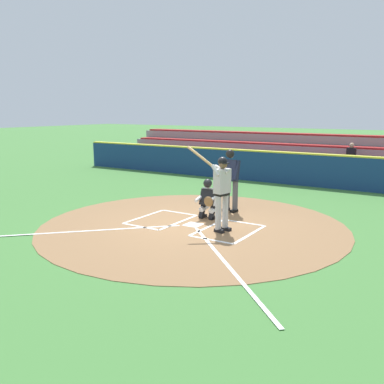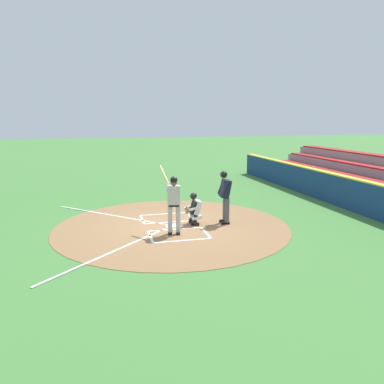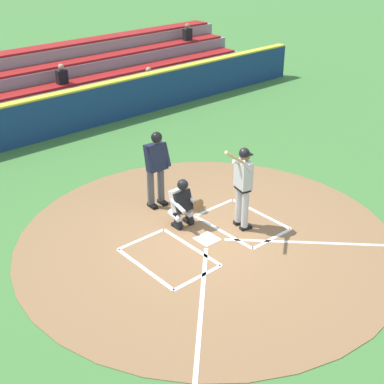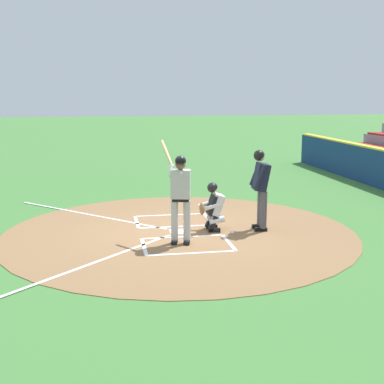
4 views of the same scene
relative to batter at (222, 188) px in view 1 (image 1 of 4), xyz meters
The scene contains 9 objects.
ground_plane 1.42m from the batter, ahead, with size 120.00×120.00×0.00m, color #427A38.
dirt_circle 1.42m from the batter, ahead, with size 8.00×8.00×0.01m, color olive.
home_plate_and_chalk 1.60m from the batter, 40.36° to the left, with size 7.93×4.91×0.01m.
batter is the anchor object (origin of this frame).
catcher 1.37m from the batter, 45.08° to the right, with size 0.59×0.61×1.13m.
plate_umpire 2.13m from the batter, 68.75° to the right, with size 0.60×0.44×1.86m.
baseball 1.73m from the batter, 68.31° to the right, with size 0.07×0.07×0.07m, color white.
backstop_wall 7.68m from the batter, 83.28° to the right, with size 22.00×0.36×1.31m.
bleacher_stand 10.36m from the batter, 85.06° to the right, with size 20.00×3.40×2.10m.
Camera 1 is at (-5.77, 9.14, 2.99)m, focal length 39.67 mm.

